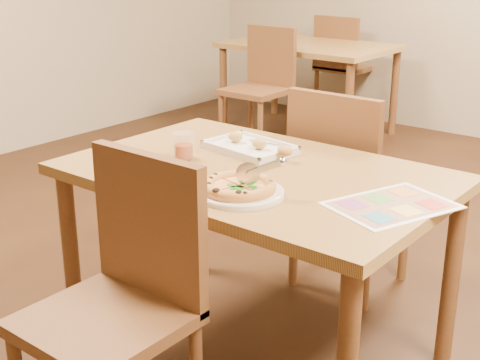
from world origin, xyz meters
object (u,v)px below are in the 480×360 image
Objects in this scene: pizza at (239,186)px; appetizer_tray at (252,148)px; bg_chair_near at (264,73)px; pizza_cutter at (260,170)px; glass_tumbler at (184,147)px; menu at (392,205)px; dining_table at (256,193)px; plate at (240,193)px; bg_chair_far at (340,55)px; bg_table at (309,54)px; chair_near at (128,272)px; chair_far at (343,169)px.

pizza is 0.62× the size of appetizer_tray.
pizza_cutter is (1.76, -2.39, 0.23)m from bg_chair_near.
pizza_cutter reaches higher than glass_tumbler.
glass_tumbler reaches higher than menu.
plate is at bearing -63.62° from dining_table.
dining_table is at bearing 115.85° from bg_chair_far.
bg_chair_far is 3.94m from menu.
plate reaches higher than dining_table.
glass_tumbler is at bearing -122.66° from appetizer_tray.
appetizer_tray is at bearing 122.68° from pizza.
pizza is at bearing 115.81° from bg_chair_far.
pizza_cutter reaches higher than pizza.
dining_table is 0.24m from appetizer_tray.
dining_table and bg_table have the same top height.
chair_near is 1.00× the size of bg_chair_far.
appetizer_tray is (-0.14, 0.76, 0.17)m from chair_near.
plate is at bearing -152.54° from menu.
dining_table is 13.63× the size of glass_tumbler.
pizza is 0.46m from appetizer_tray.
menu is (0.81, 0.04, -0.04)m from glass_tumbler.
dining_table is 2.72m from bg_chair_near.
menu is at bearing -2.14° from dining_table.
chair_near is 4.22m from bg_chair_far.
chair_far is 1.31× the size of menu.
chair_far is 0.86m from plate.
chair_near is (0.00, -0.60, -0.07)m from dining_table.
chair_near is 0.80m from menu.
menu is (2.12, -2.82, 0.09)m from bg_table.
menu is (0.41, 0.21, -0.00)m from plate.
glass_tumbler is at bearing 156.45° from pizza.
pizza_cutter is at bearing 101.29° from chair_far.
chair_near is 3.76m from bg_table.
pizza_cutter reaches higher than bg_table.
bg_table is 3.53m from menu.
chair_near is at bearing -150.90° from pizza_cutter.
chair_far is at bearing 90.00° from dining_table.
appetizer_tray is 1.06× the size of menu.
bg_chair_far is 4.93× the size of glass_tumbler.
chair_far is 0.83m from menu.
plate is at bearing -17.18° from pizza.
bg_chair_near is (-1.60, 2.80, 0.00)m from chair_near.
dining_table is 0.61m from chair_far.
bg_chair_far reaches higher than pizza_cutter.
glass_tumbler is (1.32, -3.36, 0.20)m from bg_chair_far.
chair_far is at bearing 72.09° from appetizer_tray.
dining_table is at bearing 90.00° from chair_far.
chair_near is 0.43m from pizza.
pizza_cutter is at bearing -49.41° from appetizer_tray.
dining_table is 3.63× the size of menu.
dining_table is at bearing -48.51° from appetizer_tray.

